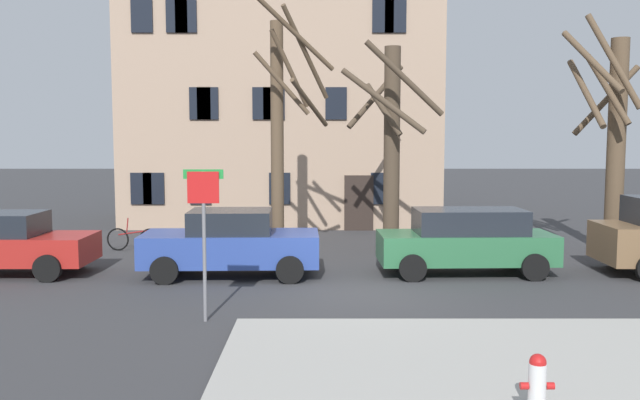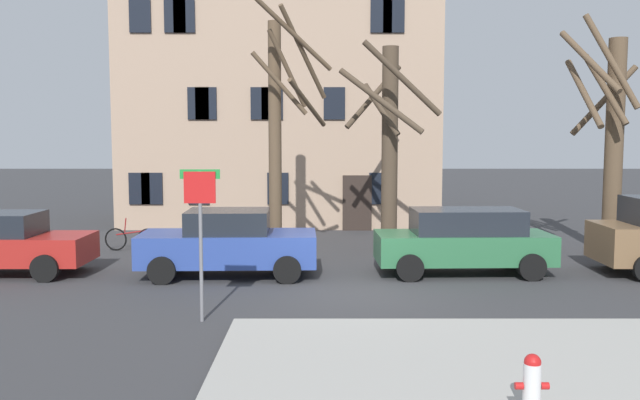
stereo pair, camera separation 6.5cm
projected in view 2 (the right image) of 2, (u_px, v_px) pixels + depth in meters
name	position (u px, v px, depth m)	size (l,w,h in m)	color
ground_plane	(357.00, 292.00, 15.30)	(120.00, 120.00, 0.00)	#38383A
sidewalk_slab	(617.00, 400.00, 8.84)	(11.11, 7.54, 0.12)	#A8A59E
building_main	(284.00, 83.00, 28.07)	(13.00, 6.87, 11.45)	tan
tree_bare_near	(281.00, 127.00, 19.50)	(2.31, 2.26, 7.27)	brown
tree_bare_mid	(391.00, 140.00, 20.63)	(3.09, 3.09, 6.33)	#4C3D2D
tree_bare_far	(613.00, 133.00, 20.00)	(2.63, 2.64, 7.15)	brown
car_blue_sedan	(230.00, 243.00, 16.96)	(4.50, 2.13, 1.70)	#2D4799
car_green_wagon	(466.00, 240.00, 17.21)	(4.51, 2.05, 1.69)	#2D6B42
fire_hydrant	(534.00, 383.00, 8.25)	(0.42, 0.22, 0.75)	silver
street_sign_pole	(202.00, 216.00, 12.67)	(0.76, 0.07, 2.93)	slate
bicycle_leaning	(134.00, 239.00, 20.82)	(1.75, 0.21, 1.03)	black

